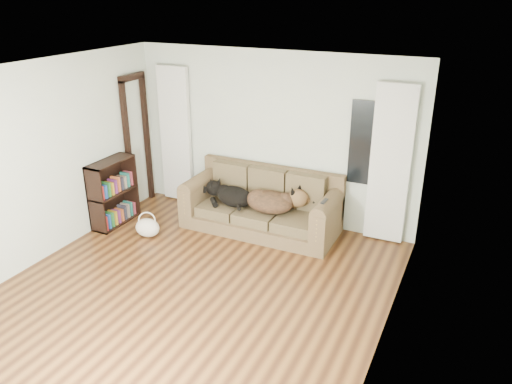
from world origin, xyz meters
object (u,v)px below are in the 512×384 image
at_px(tote_bag, 147,226).
at_px(dog_black_lab, 232,196).
at_px(dog_shepherd, 273,202).
at_px(bookshelf, 113,193).
at_px(sofa, 260,202).

bearing_deg(tote_bag, dog_black_lab, 42.86).
distance_m(dog_shepherd, tote_bag, 1.88).
bearing_deg(dog_black_lab, tote_bag, -112.25).
bearing_deg(dog_shepherd, tote_bag, 31.09).
xyz_separation_m(dog_black_lab, bookshelf, (-1.67, -0.71, 0.02)).
height_order(tote_bag, bookshelf, bookshelf).
bearing_deg(bookshelf, tote_bag, -14.95).
height_order(sofa, tote_bag, sofa).
distance_m(sofa, dog_black_lab, 0.46).
height_order(sofa, dog_shepherd, sofa).
bearing_deg(dog_shepherd, sofa, -2.27).
bearing_deg(tote_bag, dog_shepherd, 28.93).
relative_size(dog_black_lab, tote_bag, 1.73).
height_order(dog_black_lab, tote_bag, dog_black_lab).
bearing_deg(dog_black_lab, sofa, 29.25).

